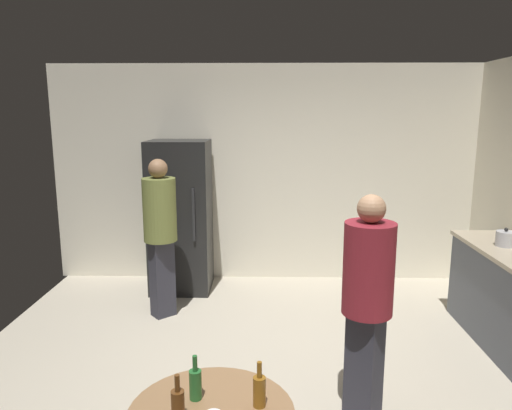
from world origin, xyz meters
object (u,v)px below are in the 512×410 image
object	(u,v)px
beer_bottle_amber	(260,390)
person_in_olive_shirt	(160,226)
person_in_maroon_shirt	(368,293)
beer_bottle_green	(196,383)
beer_bottle_brown	(178,404)
kettle	(506,239)
refrigerator	(181,216)

from	to	relation	value
beer_bottle_amber	person_in_olive_shirt	world-z (taller)	person_in_olive_shirt
person_in_maroon_shirt	beer_bottle_green	bearing A→B (deg)	-6.90
beer_bottle_green	person_in_maroon_shirt	xyz separation A→B (m)	(1.03, 0.92, 0.12)
beer_bottle_brown	person_in_maroon_shirt	xyz separation A→B (m)	(1.08, 1.09, 0.12)
beer_bottle_amber	kettle	bearing A→B (deg)	44.88
beer_bottle_amber	beer_bottle_green	world-z (taller)	same
refrigerator	person_in_maroon_shirt	size ratio (longest dim) A/B	1.12
refrigerator	person_in_olive_shirt	world-z (taller)	refrigerator
kettle	beer_bottle_brown	bearing A→B (deg)	-137.97
beer_bottle_brown	beer_bottle_green	xyz separation A→B (m)	(0.06, 0.17, 0.00)
refrigerator	person_in_olive_shirt	bearing A→B (deg)	-94.88
kettle	beer_bottle_green	size ratio (longest dim) A/B	1.06
beer_bottle_green	person_in_maroon_shirt	size ratio (longest dim) A/B	0.14
beer_bottle_amber	refrigerator	bearing A→B (deg)	105.85
refrigerator	beer_bottle_brown	distance (m)	3.64
kettle	beer_bottle_amber	world-z (taller)	kettle
beer_bottle_amber	person_in_olive_shirt	distance (m)	2.87
beer_bottle_amber	beer_bottle_brown	bearing A→B (deg)	-161.94
kettle	beer_bottle_brown	distance (m)	3.54
beer_bottle_green	person_in_olive_shirt	size ratio (longest dim) A/B	0.14
beer_bottle_amber	beer_bottle_brown	size ratio (longest dim) A/B	1.00
beer_bottle_green	refrigerator	bearing A→B (deg)	101.09
kettle	person_in_olive_shirt	world-z (taller)	person_in_olive_shirt
beer_bottle_green	beer_bottle_brown	bearing A→B (deg)	-107.73
beer_bottle_amber	beer_bottle_green	size ratio (longest dim) A/B	1.00
beer_bottle_green	beer_bottle_amber	bearing A→B (deg)	-9.41
kettle	beer_bottle_amber	bearing A→B (deg)	-135.12
person_in_olive_shirt	refrigerator	bearing A→B (deg)	134.28
person_in_maroon_shirt	refrigerator	bearing A→B (deg)	-104.37
beer_bottle_brown	beer_bottle_green	bearing A→B (deg)	72.27
beer_bottle_amber	person_in_maroon_shirt	distance (m)	1.21
beer_bottle_green	kettle	bearing A→B (deg)	40.48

